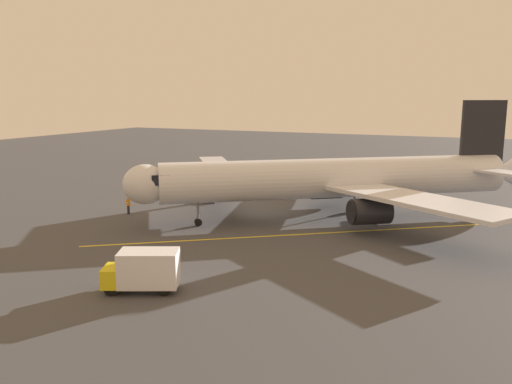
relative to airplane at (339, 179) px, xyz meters
The scene contains 6 objects.
ground_plane 4.26m from the airplane, behind, with size 220.00×220.00×0.00m, color #424244.
apron_lead_in_line 7.35m from the airplane, 87.89° to the left, with size 0.24×40.00×0.01m, color yellow.
airplane is the anchor object (origin of this frame).
jet_bridge 12.50m from the airplane, 10.72° to the left, with size 8.48×10.34×5.40m.
ground_crew_marshaller 21.51m from the airplane, 18.93° to the left, with size 0.36×0.46×1.71m.
box_truck_near_nose 24.56m from the airplane, 76.34° to the left, with size 4.99×3.70×2.62m.
Camera 1 is at (-11.80, 48.38, 12.03)m, focal length 36.35 mm.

